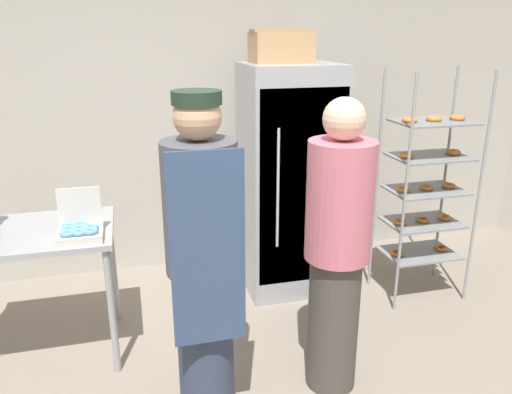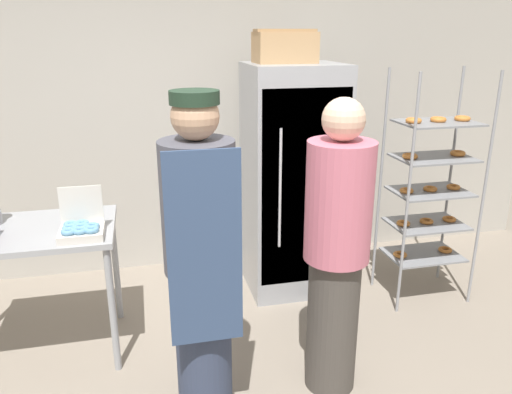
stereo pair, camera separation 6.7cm
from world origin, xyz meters
name	(u,v)px [view 2 (the right image)]	position (x,y,z in m)	size (l,w,h in m)	color
back_wall	(205,110)	(0.00, 2.29, 1.38)	(6.40, 0.12, 2.76)	#B7B2A8
refrigerator	(292,181)	(0.59, 1.62, 0.90)	(0.72, 0.69, 1.81)	#9EA0A5
baking_rack	(430,189)	(1.56, 1.21, 0.89)	(0.64, 0.45, 1.78)	#93969B
prep_counter	(32,245)	(-1.26, 1.09, 0.77)	(1.01, 0.70, 0.87)	#9EA0A5
donut_box	(81,229)	(-0.94, 0.89, 0.92)	(0.25, 0.24, 0.28)	silver
cardboard_storage_box	(285,47)	(0.52, 1.66, 1.92)	(0.45, 0.30, 0.24)	tan
person_baker	(201,258)	(-0.30, 0.33, 0.92)	(0.38, 0.39, 1.77)	#333D56
person_customer	(336,251)	(0.46, 0.35, 0.88)	(0.36, 0.36, 1.72)	#47423D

